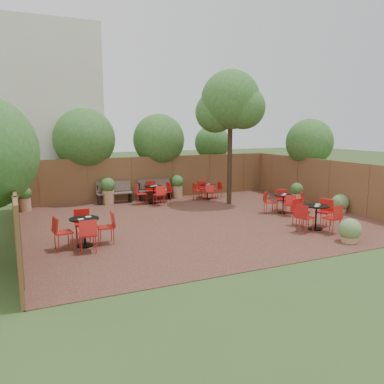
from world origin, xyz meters
name	(u,v)px	position (x,y,z in m)	size (l,w,h in m)	color
ground	(200,221)	(0.00, 0.00, 0.00)	(80.00, 80.00, 0.00)	#354F23
courtyard_paving	(200,221)	(0.00, 0.00, 0.01)	(12.00, 10.00, 0.02)	#381A17
fence_back	(154,178)	(0.00, 5.00, 1.00)	(12.00, 0.08, 2.00)	brown
fence_left	(16,208)	(-6.00, 0.00, 1.00)	(0.08, 10.00, 2.00)	brown
fence_right	(329,184)	(6.00, 0.00, 1.00)	(0.08, 10.00, 2.00)	brown
neighbour_building	(43,113)	(-4.50, 8.00, 4.00)	(5.00, 4.00, 8.00)	beige
overhang_foliage	(115,143)	(-2.32, 2.78, 2.72)	(15.71, 10.89, 2.73)	#2B5B1D
courtyard_tree	(230,104)	(2.55, 2.33, 4.30)	(2.69, 2.59, 5.72)	black
park_bench_left	(114,192)	(-1.99, 4.63, 0.51)	(1.56, 0.54, 0.95)	brown
park_bench_right	(155,189)	(-0.09, 4.63, 0.51)	(1.57, 0.63, 0.95)	brown
bistro_tables	(208,206)	(0.51, 0.35, 0.47)	(9.43, 8.11, 0.93)	black
planters	(148,191)	(-0.68, 3.83, 0.59)	(11.21, 4.43, 1.15)	#AE7F57
low_shrubs	(364,218)	(4.54, -3.21, 0.36)	(3.49, 4.31, 0.72)	#AE7F57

